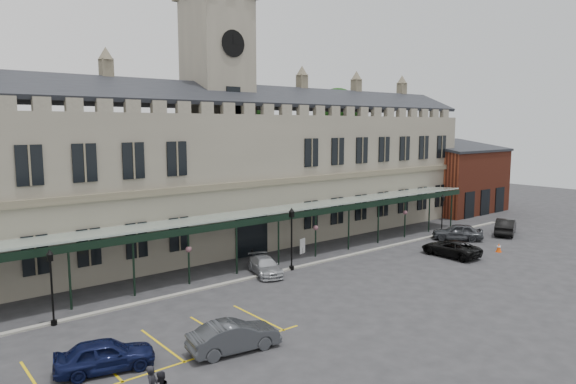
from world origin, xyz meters
TOP-DOWN VIEW (x-y plane):
  - ground at (0.00, 0.00)m, footprint 140.00×140.00m
  - station_building at (0.00, 15.91)m, footprint 60.00×10.36m
  - clock_tower at (0.00, 16.00)m, footprint 5.60×5.60m
  - canopy at (0.00, 7.46)m, footprint 50.00×4.10m
  - brick_annex at (34.00, 12.97)m, footprint 12.40×8.36m
  - kerb at (0.00, 5.50)m, footprint 60.00×0.40m
  - parking_markings at (-14.00, -1.50)m, footprint 16.00×6.00m
  - tree_behind_mid at (8.00, 25.00)m, footprint 6.00×6.00m
  - tree_behind_right at (24.00, 25.00)m, footprint 6.00×6.00m
  - lamp_post_left at (-17.51, 5.28)m, footprint 0.41×0.41m
  - lamp_post_mid at (-0.15, 5.37)m, footprint 0.46×0.46m
  - lamp_post_right at (19.78, 5.49)m, footprint 0.40×0.40m
  - traffic_cone at (17.57, -1.86)m, footprint 0.49×0.49m
  - sign_board at (3.82, 8.69)m, footprint 0.76×0.27m
  - bollard_left at (-0.86, 9.65)m, footprint 0.16×0.16m
  - bollard_right at (4.27, 9.46)m, footprint 0.16×0.16m
  - car_left_a at (-17.18, -1.90)m, footprint 4.70×2.83m
  - car_left_b at (-11.50, -3.87)m, footprint 4.78×2.30m
  - car_taxi at (-2.45, 5.70)m, footprint 3.14×4.73m
  - car_van at (13.00, -0.01)m, footprint 2.37×5.08m
  - car_right_a at (18.96, 3.16)m, footprint 4.40×4.88m
  - car_right_b at (25.00, 1.47)m, footprint 5.30×3.61m

SIDE VIEW (x-z plane):
  - ground at x=0.00m, z-range 0.00..0.00m
  - parking_markings at x=-14.00m, z-range -0.01..0.01m
  - kerb at x=0.00m, z-range 0.00..0.12m
  - traffic_cone at x=17.57m, z-range -0.01..0.76m
  - bollard_left at x=-0.86m, z-range 0.00..0.91m
  - bollard_right at x=4.27m, z-range 0.00..0.92m
  - car_taxi at x=-2.45m, z-range 0.00..1.27m
  - sign_board at x=3.82m, z-range -0.02..1.30m
  - car_van at x=13.00m, z-range 0.00..1.41m
  - car_left_a at x=-17.18m, z-range 0.00..1.50m
  - car_left_b at x=-11.50m, z-range 0.00..1.51m
  - car_right_a at x=18.96m, z-range 0.00..1.61m
  - car_right_b at x=25.00m, z-range 0.00..1.65m
  - canopy at x=0.00m, z-range 0.25..4.55m
  - lamp_post_right at x=19.78m, z-range 0.39..4.57m
  - lamp_post_left at x=-17.51m, z-range 0.40..4.74m
  - lamp_post_mid at x=-0.15m, z-range 0.45..5.32m
  - brick_annex at x=34.00m, z-range -0.46..8.77m
  - station_building at x=0.00m, z-range -2.18..15.12m
  - tree_behind_mid at x=8.00m, z-range 4.81..20.81m
  - tree_behind_right at x=24.00m, z-range 4.81..20.81m
  - clock_tower at x=0.00m, z-range 0.71..25.51m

